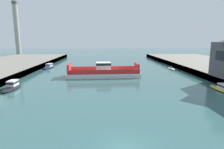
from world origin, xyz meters
The scene contains 6 objects.
chain_ferry centered at (-1.87, 33.15, 1.11)m, with size 18.78×7.21×3.66m.
moored_boat_near_left centered at (20.32, 17.96, 0.52)m, with size 2.22×7.31×1.39m.
moored_boat_near_right centered at (-19.36, 21.04, 0.62)m, with size 2.08×6.80×1.66m.
moored_boat_mid_left centered at (-20.36, 48.66, 0.55)m, with size 3.21×7.18×1.48m.
moored_boat_mid_right centered at (19.93, 44.00, 0.23)m, with size 1.50×4.85×0.94m.
smokestack_distant_a centered at (-57.66, 110.51, 17.68)m, with size 3.25×3.25×33.32m.
Camera 1 is at (-1.64, -14.36, 9.28)m, focal length 29.81 mm.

